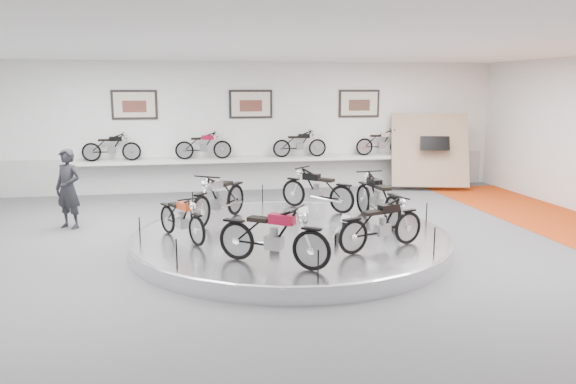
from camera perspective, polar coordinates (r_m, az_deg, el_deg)
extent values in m
plane|color=#575759|center=(11.21, 0.52, -6.03)|extent=(16.00, 16.00, 0.00)
plane|color=white|center=(10.77, 0.56, 14.82)|extent=(16.00, 16.00, 0.00)
plane|color=white|center=(17.71, -3.79, 6.63)|extent=(16.00, 0.00, 16.00)
plane|color=white|center=(4.26, 18.80, -6.28)|extent=(16.00, 0.00, 16.00)
cube|color=#BCBCBA|center=(17.84, -3.72, 1.98)|extent=(15.68, 0.04, 1.10)
cylinder|color=silver|center=(11.45, 0.24, -4.89)|extent=(6.40, 6.40, 0.30)
torus|color=#B2B2BA|center=(11.42, 0.24, -4.31)|extent=(6.40, 6.40, 0.10)
cube|color=silver|center=(17.50, -3.63, 3.30)|extent=(11.00, 0.55, 0.10)
cube|color=beige|center=(17.58, -15.34, 8.55)|extent=(1.35, 0.06, 0.88)
cube|color=beige|center=(17.63, -3.80, 8.90)|extent=(1.35, 0.06, 0.88)
cube|color=beige|center=(18.37, 7.24, 8.90)|extent=(1.35, 0.06, 0.88)
cube|color=tan|center=(18.42, 14.21, 4.14)|extent=(2.56, 1.52, 2.30)
imported|color=black|center=(13.79, -21.43, 0.30)|extent=(0.80, 0.73, 1.84)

